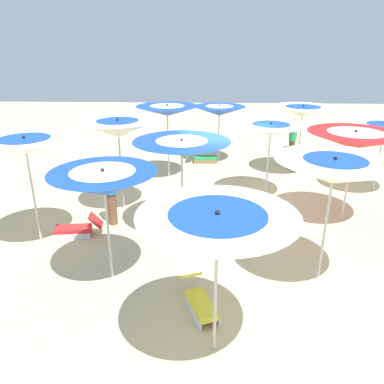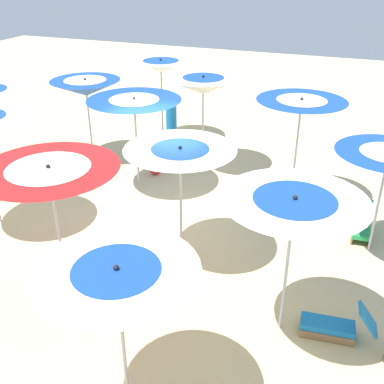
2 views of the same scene
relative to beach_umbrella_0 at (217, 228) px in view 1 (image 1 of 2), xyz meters
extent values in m
cube|color=beige|center=(-5.05, 0.47, -2.08)|extent=(39.11, 39.11, 0.04)
cylinder|color=#B2B2B7|center=(0.00, 0.00, -1.04)|extent=(0.05, 0.05, 2.05)
cone|color=white|center=(0.00, 0.00, -0.01)|extent=(2.15, 2.15, 0.42)
cone|color=#1947B2|center=(0.00, 0.00, 0.08)|extent=(1.30, 1.30, 0.26)
sphere|color=black|center=(0.00, 0.00, 0.23)|extent=(0.07, 0.07, 0.07)
cylinder|color=#B2B2B7|center=(-1.93, 2.08, -0.96)|extent=(0.05, 0.05, 2.21)
cone|color=white|center=(-1.93, 2.08, 0.15)|extent=(2.12, 2.12, 0.44)
cone|color=#1947B2|center=(-1.93, 2.08, 0.26)|extent=(1.10, 1.10, 0.23)
sphere|color=black|center=(-1.93, 2.08, 0.40)|extent=(0.07, 0.07, 0.07)
cylinder|color=#B2B2B7|center=(-4.58, 3.42, -1.00)|extent=(0.05, 0.05, 2.12)
cone|color=red|center=(-4.58, 3.42, 0.06)|extent=(2.27, 2.27, 0.40)
cone|color=white|center=(-4.58, 3.42, 0.15)|extent=(1.33, 1.33, 0.23)
sphere|color=black|center=(-4.58, 3.42, 0.29)|extent=(0.07, 0.07, 0.07)
cylinder|color=#B2B2B7|center=(-6.70, 5.09, -1.11)|extent=(0.05, 0.05, 1.90)
cone|color=white|center=(-6.70, 5.09, -0.16)|extent=(1.98, 1.98, 0.39)
cylinder|color=#B2B2B7|center=(-1.80, -1.98, -1.07)|extent=(0.05, 0.05, 1.99)
cone|color=#1947B2|center=(-1.80, -1.98, -0.08)|extent=(1.94, 1.94, 0.44)
cone|color=white|center=(-1.80, -1.98, 0.02)|extent=(1.16, 1.16, 0.26)
sphere|color=black|center=(-1.80, -1.98, 0.17)|extent=(0.07, 0.07, 0.07)
cylinder|color=#B2B2B7|center=(-3.95, -0.72, -1.04)|extent=(0.05, 0.05, 2.05)
cone|color=#1947B2|center=(-3.95, -0.72, -0.01)|extent=(2.27, 2.27, 0.35)
cone|color=white|center=(-3.95, -0.72, 0.08)|extent=(1.20, 1.20, 0.18)
sphere|color=black|center=(-3.95, -0.72, 0.19)|extent=(0.07, 0.07, 0.07)
cylinder|color=#B2B2B7|center=(-6.10, 1.65, -1.05)|extent=(0.05, 0.05, 2.03)
cone|color=white|center=(-6.10, 1.65, -0.03)|extent=(2.07, 2.07, 0.31)
cone|color=#1947B2|center=(-6.10, 1.65, 0.05)|extent=(1.06, 1.06, 0.16)
sphere|color=black|center=(-6.10, 1.65, 0.16)|extent=(0.07, 0.07, 0.07)
cylinder|color=#B2B2B7|center=(-8.39, 3.08, -0.99)|extent=(0.05, 0.05, 2.15)
cone|color=white|center=(-8.39, 3.08, 0.09)|extent=(2.08, 2.08, 0.34)
cone|color=#1947B2|center=(-8.39, 3.08, 0.17)|extent=(1.16, 1.16, 0.19)
sphere|color=black|center=(-8.39, 3.08, 0.29)|extent=(0.07, 0.07, 0.07)
cylinder|color=#B2B2B7|center=(-3.17, -4.00, -0.92)|extent=(0.05, 0.05, 2.29)
cone|color=white|center=(-3.17, -4.00, 0.22)|extent=(1.98, 1.98, 0.32)
cone|color=#1947B2|center=(-3.17, -4.00, 0.30)|extent=(1.09, 1.09, 0.18)
sphere|color=black|center=(-3.17, -4.00, 0.41)|extent=(0.07, 0.07, 0.07)
cylinder|color=#B2B2B7|center=(-5.08, -2.44, -0.94)|extent=(0.05, 0.05, 2.24)
cone|color=white|center=(-5.08, -2.44, 0.18)|extent=(1.91, 1.91, 0.44)
cone|color=#1947B2|center=(-5.08, -2.44, 0.28)|extent=(1.09, 1.09, 0.25)
sphere|color=black|center=(-5.08, -2.44, 0.42)|extent=(0.07, 0.07, 0.07)
cylinder|color=#B2B2B7|center=(-7.76, -1.43, -0.94)|extent=(0.05, 0.05, 2.25)
cone|color=#1947B2|center=(-7.76, -1.43, 0.19)|extent=(2.02, 2.02, 0.32)
cone|color=white|center=(-7.76, -1.43, 0.27)|extent=(1.12, 1.12, 0.18)
sphere|color=black|center=(-7.76, -1.43, 0.38)|extent=(0.07, 0.07, 0.07)
cylinder|color=#B2B2B7|center=(-9.64, 0.31, -1.09)|extent=(0.05, 0.05, 1.94)
cone|color=#1947B2|center=(-9.64, 0.31, -0.12)|extent=(1.93, 1.93, 0.35)
cone|color=white|center=(-9.64, 0.31, -0.03)|extent=(1.04, 1.04, 0.19)
sphere|color=black|center=(-9.64, 0.31, 0.08)|extent=(0.07, 0.07, 0.07)
cube|color=silver|center=(-3.25, -3.29, -1.99)|extent=(0.14, 0.84, 0.14)
cube|color=silver|center=(-3.61, -3.33, -1.99)|extent=(0.14, 0.84, 0.14)
cube|color=red|center=(-3.43, -3.31, -1.87)|extent=(0.46, 0.88, 0.10)
cube|color=red|center=(-3.50, -2.76, -1.67)|extent=(0.39, 0.35, 0.33)
cube|color=olive|center=(-9.62, -0.19, -1.99)|extent=(0.07, 0.89, 0.14)
cube|color=olive|center=(-9.27, -0.18, -1.99)|extent=(0.07, 0.89, 0.14)
cube|color=green|center=(-9.45, -0.18, -1.87)|extent=(0.39, 0.90, 0.10)
cube|color=green|center=(-9.42, -0.76, -1.63)|extent=(0.36, 0.33, 0.42)
cube|color=silver|center=(-0.84, -0.05, -1.99)|extent=(0.76, 0.33, 0.14)
cube|color=silver|center=(-0.72, -0.35, -1.99)|extent=(0.76, 0.33, 0.14)
cube|color=yellow|center=(-0.78, -0.20, -1.87)|extent=(0.87, 0.60, 0.10)
cube|color=yellow|center=(-1.34, -0.42, -1.68)|extent=(0.52, 0.46, 0.33)
cube|color=olive|center=(-9.11, 3.15, -1.99)|extent=(0.82, 0.12, 0.14)
cube|color=olive|center=(-9.08, 2.83, -1.99)|extent=(0.82, 0.12, 0.14)
cube|color=#1972B7|center=(-9.10, 2.99, -1.87)|extent=(0.85, 0.41, 0.10)
cube|color=#1972B7|center=(-9.65, 2.93, -1.62)|extent=(0.36, 0.36, 0.43)
cylinder|color=brown|center=(-10.06, 3.22, -1.69)|extent=(0.24, 0.24, 0.75)
cylinder|color=green|center=(-10.06, 3.22, -0.99)|extent=(0.30, 0.30, 0.65)
sphere|color=brown|center=(-10.06, 3.22, -0.56)|extent=(0.20, 0.20, 0.20)
cylinder|color=brown|center=(-4.13, -2.52, -1.65)|extent=(0.24, 0.24, 0.84)
cylinder|color=#1972BF|center=(-4.13, -2.52, -0.86)|extent=(0.30, 0.30, 0.73)
sphere|color=brown|center=(-4.13, -2.52, -0.38)|extent=(0.23, 0.23, 0.23)
sphere|color=red|center=(-4.12, -1.38, -1.90)|extent=(0.33, 0.33, 0.33)
camera|label=1|loc=(4.36, -0.16, 2.26)|focal=34.86mm
camera|label=2|loc=(-9.04, 8.77, 3.28)|focal=43.06mm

